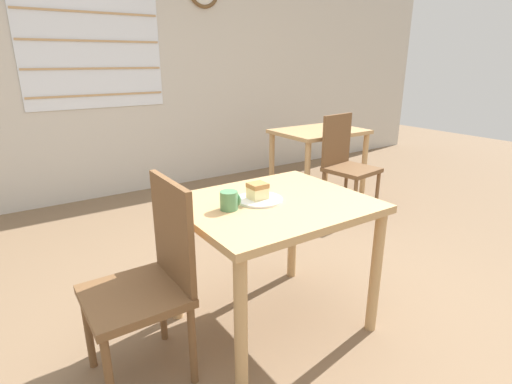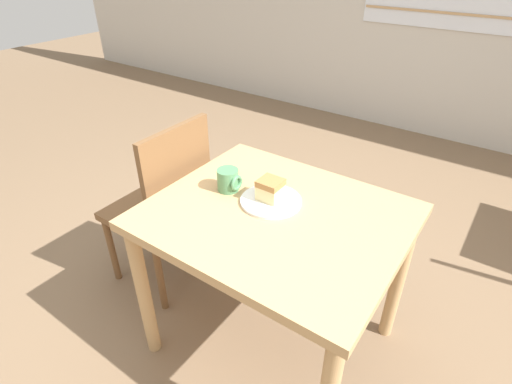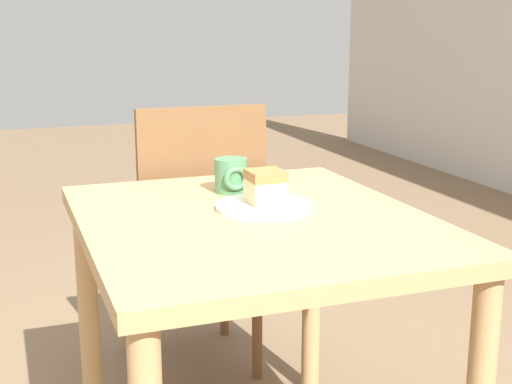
% 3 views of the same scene
% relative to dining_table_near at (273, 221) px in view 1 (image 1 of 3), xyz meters
% --- Properties ---
extents(ground_plane, '(14.00, 14.00, 0.00)m').
position_rel_dining_table_near_xyz_m(ground_plane, '(-0.08, -0.12, -0.64)').
color(ground_plane, '#7A6047').
extents(wall_back, '(10.00, 0.10, 2.80)m').
position_rel_dining_table_near_xyz_m(wall_back, '(-0.07, 2.91, 0.77)').
color(wall_back, beige).
rests_on(wall_back, ground_plane).
extents(dining_table_near, '(0.97, 0.82, 0.75)m').
position_rel_dining_table_near_xyz_m(dining_table_near, '(0.00, 0.00, 0.00)').
color(dining_table_near, tan).
rests_on(dining_table_near, ground_plane).
extents(dining_table_far, '(0.95, 0.71, 0.73)m').
position_rel_dining_table_near_xyz_m(dining_table_far, '(1.84, 1.64, -0.03)').
color(dining_table_far, tan).
rests_on(dining_table_far, ground_plane).
extents(chair_near_window, '(0.44, 0.44, 0.96)m').
position_rel_dining_table_near_xyz_m(chair_near_window, '(-0.68, 0.03, -0.13)').
color(chair_near_window, brown).
rests_on(chair_near_window, ground_plane).
extents(chair_far_corner, '(0.49, 0.49, 0.96)m').
position_rel_dining_table_near_xyz_m(chair_far_corner, '(1.69, 1.09, -0.13)').
color(chair_far_corner, brown).
rests_on(chair_far_corner, ground_plane).
extents(plate, '(0.25, 0.25, 0.01)m').
position_rel_dining_table_near_xyz_m(plate, '(-0.06, 0.05, 0.12)').
color(plate, white).
rests_on(plate, dining_table_near).
extents(cake_slice, '(0.09, 0.09, 0.08)m').
position_rel_dining_table_near_xyz_m(cake_slice, '(-0.07, 0.06, 0.17)').
color(cake_slice, beige).
rests_on(cake_slice, plate).
extents(coffee_mug, '(0.10, 0.09, 0.09)m').
position_rel_dining_table_near_xyz_m(coffee_mug, '(-0.25, 0.03, 0.16)').
color(coffee_mug, '#4C8456').
rests_on(coffee_mug, dining_table_near).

